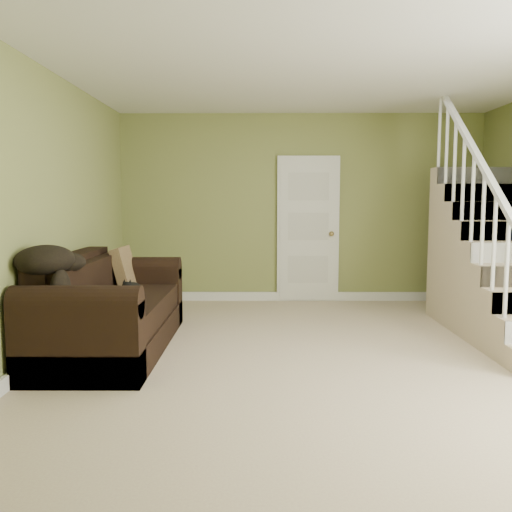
{
  "coord_description": "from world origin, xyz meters",
  "views": [
    {
      "loc": [
        -0.58,
        -4.83,
        1.43
      ],
      "look_at": [
        -0.61,
        0.42,
        0.87
      ],
      "focal_mm": 38.0,
      "sensor_mm": 36.0,
      "label": 1
    }
  ],
  "objects_px": {
    "banana": "(111,299)",
    "side_table": "(119,295)",
    "sofa": "(108,313)",
    "cat": "(132,290)"
  },
  "relations": [
    {
      "from": "banana",
      "to": "side_table",
      "type": "bearing_deg",
      "value": 66.69
    },
    {
      "from": "sofa",
      "to": "cat",
      "type": "relative_size",
      "value": 5.47
    },
    {
      "from": "sofa",
      "to": "banana",
      "type": "height_order",
      "value": "sofa"
    },
    {
      "from": "sofa",
      "to": "banana",
      "type": "distance_m",
      "value": 0.29
    },
    {
      "from": "cat",
      "to": "banana",
      "type": "xyz_separation_m",
      "value": [
        -0.14,
        -0.22,
        -0.05
      ]
    },
    {
      "from": "banana",
      "to": "cat",
      "type": "bearing_deg",
      "value": 22.6
    },
    {
      "from": "cat",
      "to": "banana",
      "type": "relative_size",
      "value": 2.05
    },
    {
      "from": "cat",
      "to": "sofa",
      "type": "bearing_deg",
      "value": -172.54
    },
    {
      "from": "banana",
      "to": "sofa",
      "type": "bearing_deg",
      "value": 78.0
    },
    {
      "from": "side_table",
      "to": "cat",
      "type": "xyz_separation_m",
      "value": [
        0.46,
        -1.32,
        0.29
      ]
    }
  ]
}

